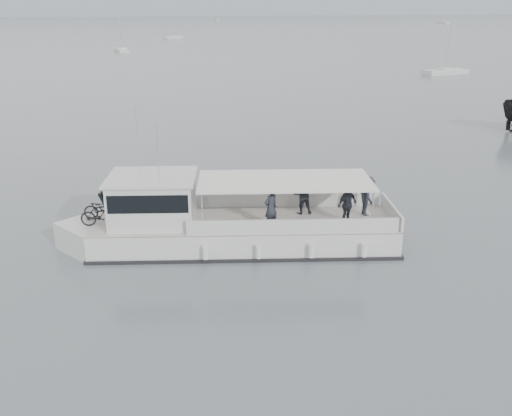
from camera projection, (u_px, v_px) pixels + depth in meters
name	position (u px, v px, depth m)	size (l,w,h in m)	color
ground	(237.00, 238.00, 24.43)	(1400.00, 1400.00, 0.00)	#555F64
headland	(58.00, 0.00, 519.32)	(1400.00, 90.00, 28.00)	#939EA8
tour_boat	(215.00, 224.00, 23.25)	(13.84, 6.77, 5.84)	silver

